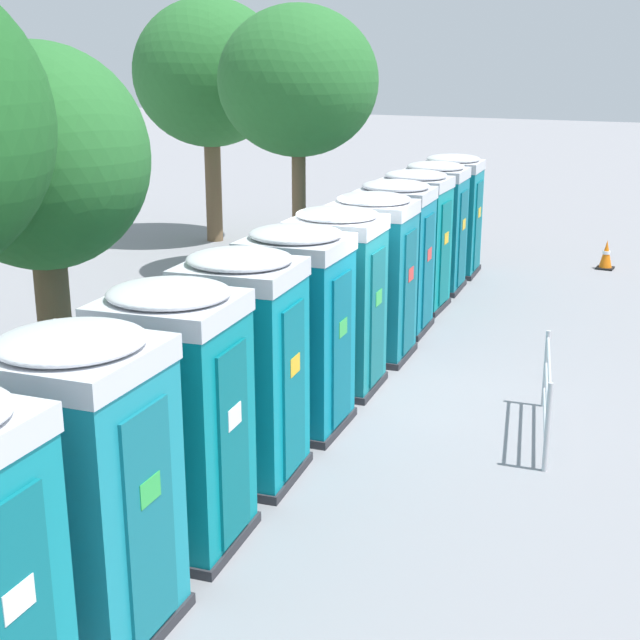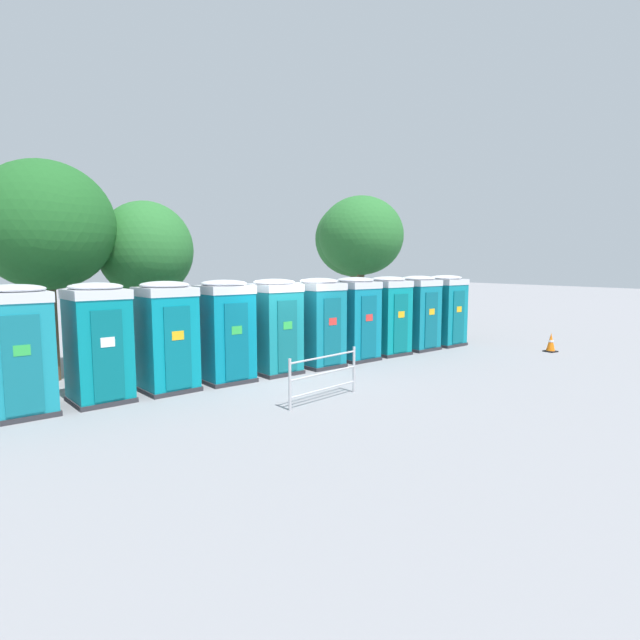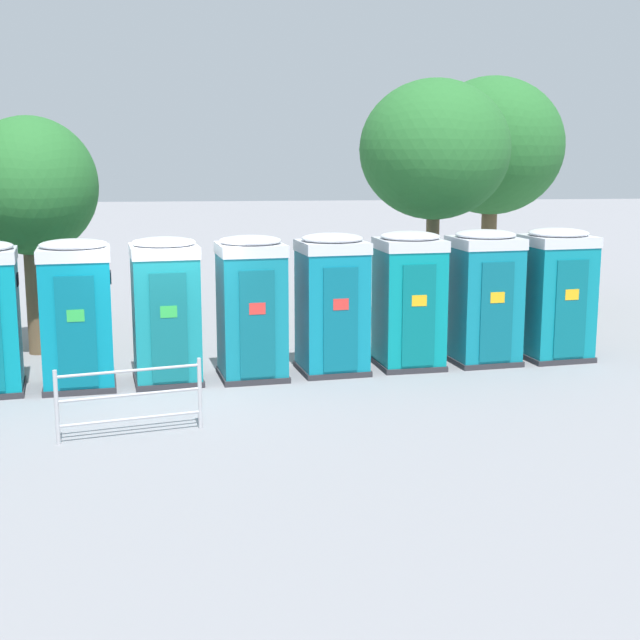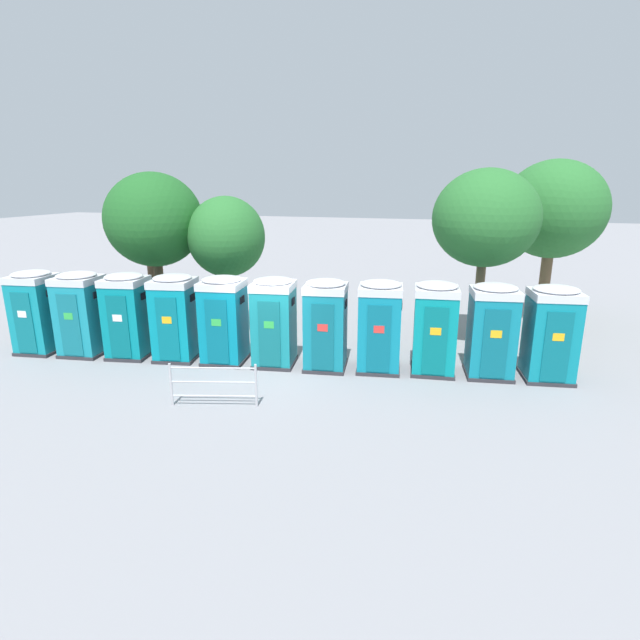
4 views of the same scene
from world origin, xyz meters
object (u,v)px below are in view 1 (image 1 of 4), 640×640
at_px(portapotty_4, 297,328).
at_px(portapotty_8, 414,239).
at_px(portapotty_2, 175,416).
at_px(portapotty_10, 451,214).
at_px(portapotty_3, 243,365).
at_px(portapotty_6, 373,275).
at_px(traffic_cone, 606,255).
at_px(portapotty_9, 434,226).
at_px(street_tree_2, 210,74).
at_px(event_barrier, 547,392).
at_px(portapotty_7, 395,256).
at_px(portapotty_1, 83,486).
at_px(street_tree_3, 298,82).
at_px(portapotty_5, 337,299).
at_px(street_tree_0, 41,162).

height_order(portapotty_4, portapotty_8, same).
distance_m(portapotty_2, portapotty_10, 11.92).
height_order(portapotty_3, portapotty_6, same).
xyz_separation_m(portapotty_6, traffic_cone, (7.88, -2.05, -0.97)).
bearing_deg(portapotty_9, street_tree_2, 72.44).
xyz_separation_m(portapotty_4, event_barrier, (1.13, -2.83, -0.72)).
distance_m(portapotty_7, event_barrier, 4.82).
xyz_separation_m(portapotty_8, portapotty_9, (1.48, 0.19, -0.00)).
relative_size(portapotty_4, portapotty_10, 1.00).
relative_size(portapotty_6, event_barrier, 1.27).
bearing_deg(portapotty_2, portapotty_1, -171.28).
relative_size(portapotty_6, traffic_cone, 3.97).
xyz_separation_m(portapotty_8, event_barrier, (-4.77, -3.68, -0.72)).
distance_m(portapotty_9, portapotty_10, 1.49).
bearing_deg(traffic_cone, portapotty_4, 171.04).
bearing_deg(street_tree_3, street_tree_2, 57.48).
distance_m(portapotty_9, event_barrier, 7.38).
xyz_separation_m(portapotty_9, street_tree_2, (2.12, 6.71, 2.82)).
bearing_deg(street_tree_2, portapotty_10, -95.61).
xyz_separation_m(portapotty_5, portapotty_6, (1.48, 0.14, -0.00)).
bearing_deg(portapotty_8, portapotty_2, -172.12).
xyz_separation_m(street_tree_3, traffic_cone, (3.78, -5.63, -3.69)).
relative_size(portapotty_2, portapotty_3, 1.00).
bearing_deg(traffic_cone, portapotty_3, 172.87).
relative_size(traffic_cone, event_barrier, 0.32).
relative_size(portapotty_2, portapotty_4, 1.00).
bearing_deg(traffic_cone, event_barrier, -173.43).
distance_m(portapotty_4, traffic_cone, 11.02).
bearing_deg(portapotty_8, street_tree_2, 62.42).
bearing_deg(portapotty_5, portapotty_10, 7.78).
bearing_deg(street_tree_3, portapotty_8, -110.72).
bearing_deg(portapotty_7, portapotty_3, -172.50).
bearing_deg(portapotty_1, portapotty_2, 8.72).
bearing_deg(street_tree_0, event_barrier, -67.45).
xyz_separation_m(portapotty_2, portapotty_8, (8.86, 1.23, -0.00)).
distance_m(portapotty_4, portapotty_6, 2.98).
distance_m(portapotty_9, street_tree_0, 8.98).
bearing_deg(street_tree_0, portapotty_1, -133.55).
xyz_separation_m(portapotty_1, portapotty_3, (2.95, 0.44, 0.00)).
relative_size(portapotty_1, portapotty_5, 1.00).
relative_size(portapotty_4, event_barrier, 1.27).
bearing_deg(portapotty_1, portapotty_7, 7.80).
bearing_deg(street_tree_0, portapotty_6, -30.53).
distance_m(portapotty_8, portapotty_9, 1.49).
distance_m(portapotty_7, portapotty_10, 4.47).
xyz_separation_m(street_tree_0, traffic_cone, (12.04, -4.50, -2.96)).
bearing_deg(portapotty_3, portapotty_5, 7.04).
height_order(portapotty_1, street_tree_2, street_tree_2).
relative_size(portapotty_7, portapotty_9, 1.00).
relative_size(street_tree_3, event_barrier, 2.77).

